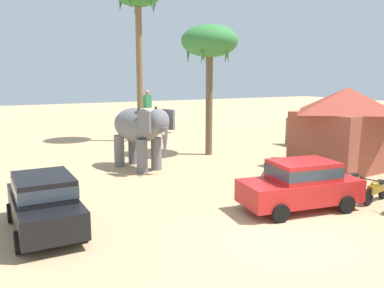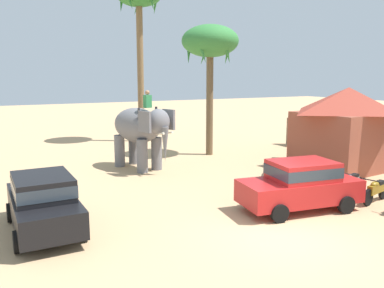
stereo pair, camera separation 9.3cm
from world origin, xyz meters
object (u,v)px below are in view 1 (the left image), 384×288
car_parked_far_side (44,201)px  motorcycle_far_in_row (350,182)px  car_sedan_foreground (301,183)px  roadside_hut (346,126)px  motorcycle_fourth_in_row (376,190)px  motorcycle_end_of_row (325,176)px  palm_tree_behind_elephant (138,0)px  elephant_with_mahout (140,129)px  palm_tree_left_of_road (210,44)px

car_parked_far_side → motorcycle_far_in_row: bearing=-8.9°
car_sedan_foreground → motorcycle_far_in_row: car_sedan_foreground is taller
car_parked_far_side → roadside_hut: 14.58m
motorcycle_fourth_in_row → motorcycle_end_of_row: same height
motorcycle_far_in_row → palm_tree_behind_elephant: (-2.34, 15.90, 9.07)m
roadside_hut → palm_tree_behind_elephant: bearing=114.7°
car_sedan_foreground → elephant_with_mahout: bearing=106.8°
motorcycle_fourth_in_row → roadside_hut: 5.85m
car_sedan_foreground → motorcycle_fourth_in_row: size_ratio=2.43×
car_parked_far_side → motorcycle_far_in_row: size_ratio=2.29×
car_sedan_foreground → motorcycle_end_of_row: (2.93, 1.60, -0.46)m
motorcycle_end_of_row → car_sedan_foreground: bearing=-151.3°
car_sedan_foreground → motorcycle_fourth_in_row: bearing=-13.5°
motorcycle_far_in_row → palm_tree_left_of_road: bearing=94.1°
car_sedan_foreground → motorcycle_far_in_row: (2.99, 0.45, -0.46)m
car_parked_far_side → motorcycle_fourth_in_row: 11.36m
car_parked_far_side → roadside_hut: bearing=6.0°
car_sedan_foreground → motorcycle_end_of_row: size_ratio=2.41×
car_parked_far_side → elephant_with_mahout: 8.33m
motorcycle_end_of_row → palm_tree_behind_elephant: size_ratio=0.16×
motorcycle_end_of_row → roadside_hut: (3.55, 2.09, 1.66)m
motorcycle_fourth_in_row → roadside_hut: bearing=51.7°
car_sedan_foreground → palm_tree_behind_elephant: bearing=87.7°
car_sedan_foreground → motorcycle_end_of_row: car_sedan_foreground is taller
motorcycle_fourth_in_row → motorcycle_far_in_row: bearing=90.4°
motorcycle_far_in_row → palm_tree_left_of_road: 11.09m
car_parked_far_side → roadside_hut: roadside_hut is taller
palm_tree_behind_elephant → palm_tree_left_of_road: palm_tree_behind_elephant is taller
motorcycle_far_in_row → palm_tree_behind_elephant: 18.45m
motorcycle_end_of_row → palm_tree_left_of_road: (-0.61, 8.26, 5.82)m
motorcycle_end_of_row → roadside_hut: bearing=30.4°
elephant_with_mahout → palm_tree_behind_elephant: size_ratio=0.37×
car_parked_far_side → palm_tree_left_of_road: (10.29, 7.69, 5.36)m
car_sedan_foreground → palm_tree_behind_elephant: 18.49m
elephant_with_mahout → motorcycle_fourth_in_row: 10.75m
elephant_with_mahout → roadside_hut: size_ratio=0.76×
motorcycle_far_in_row → motorcycle_end_of_row: 1.16m
motorcycle_end_of_row → motorcycle_fourth_in_row: bearing=-88.2°
elephant_with_mahout → motorcycle_end_of_row: 8.83m
palm_tree_left_of_road → roadside_hut: size_ratio=1.40×
elephant_with_mahout → car_parked_far_side: bearing=-131.3°
motorcycle_far_in_row → car_sedan_foreground: bearing=-171.5°
motorcycle_fourth_in_row → palm_tree_left_of_road: palm_tree_left_of_road is taller
elephant_with_mahout → motorcycle_far_in_row: elephant_with_mahout is taller
motorcycle_far_in_row → roadside_hut: size_ratio=0.34×
elephant_with_mahout → motorcycle_fourth_in_row: bearing=-58.7°
motorcycle_end_of_row → motorcycle_far_in_row: bearing=-86.8°
car_sedan_foreground → palm_tree_behind_elephant: size_ratio=0.40×
palm_tree_left_of_road → roadside_hut: palm_tree_left_of_road is taller
motorcycle_fourth_in_row → palm_tree_left_of_road: size_ratio=0.24×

